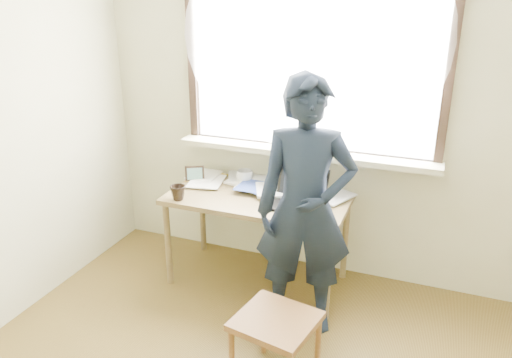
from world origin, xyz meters
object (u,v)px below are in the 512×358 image
at_px(mug_white, 245,177).
at_px(work_chair, 276,328).
at_px(desk, 258,206).
at_px(person, 305,209).
at_px(mug_dark, 178,193).
at_px(laptop, 297,196).

height_order(mug_white, work_chair, mug_white).
height_order(desk, work_chair, desk).
bearing_deg(work_chair, desk, 116.64).
relative_size(mug_white, work_chair, 0.26).
relative_size(work_chair, person, 0.29).
height_order(desk, mug_dark, mug_dark).
bearing_deg(desk, laptop, -5.70).
bearing_deg(work_chair, person, 91.45).
height_order(desk, person, person).
xyz_separation_m(laptop, mug_dark, (-0.77, -0.21, -0.01)).
relative_size(laptop, mug_dark, 3.79).
distance_m(desk, laptop, 0.32).
relative_size(desk, mug_white, 10.20).
bearing_deg(mug_dark, work_chair, -35.14).
xyz_separation_m(desk, mug_dark, (-0.48, -0.24, 0.12)).
bearing_deg(laptop, person, -65.57).
bearing_deg(person, work_chair, -104.25).
relative_size(laptop, work_chair, 0.89).
relative_size(desk, mug_dark, 11.48).
distance_m(mug_dark, person, 0.93).
bearing_deg(person, mug_white, 121.91).
distance_m(desk, mug_white, 0.30).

